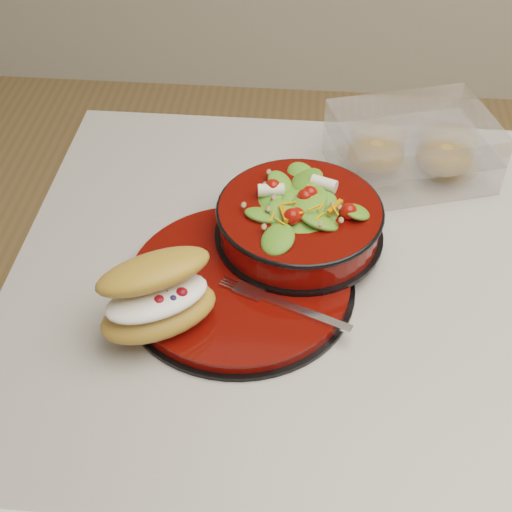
# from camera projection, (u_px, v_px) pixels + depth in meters

# --- Properties ---
(island_counter) EXTENTS (1.24, 0.74, 0.90)m
(island_counter) POSITION_uv_depth(u_px,v_px,m) (427.00, 467.00, 1.23)
(island_counter) COLOR silver
(island_counter) RESTS_ON ground
(dinner_plate) EXTENTS (0.30, 0.30, 0.02)m
(dinner_plate) POSITION_uv_depth(u_px,v_px,m) (240.00, 283.00, 0.91)
(dinner_plate) COLOR black
(dinner_plate) RESTS_ON island_counter
(salad_bowl) EXTENTS (0.23, 0.23, 0.09)m
(salad_bowl) POSITION_uv_depth(u_px,v_px,m) (300.00, 216.00, 0.94)
(salad_bowl) COLOR black
(salad_bowl) RESTS_ON dinner_plate
(croissant) EXTENTS (0.16, 0.15, 0.09)m
(croissant) POSITION_uv_depth(u_px,v_px,m) (158.00, 296.00, 0.82)
(croissant) COLOR gold
(croissant) RESTS_ON dinner_plate
(fork) EXTENTS (0.15, 0.08, 0.00)m
(fork) POSITION_uv_depth(u_px,v_px,m) (287.00, 305.00, 0.87)
(fork) COLOR silver
(fork) RESTS_ON dinner_plate
(pastry_box) EXTENTS (0.26, 0.22, 0.09)m
(pastry_box) POSITION_uv_depth(u_px,v_px,m) (411.00, 148.00, 1.07)
(pastry_box) COLOR white
(pastry_box) RESTS_ON island_counter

